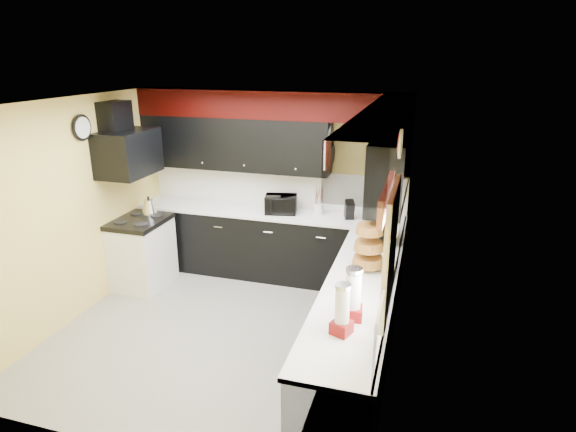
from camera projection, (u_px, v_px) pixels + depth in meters
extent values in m
plane|color=gray|center=(226.00, 330.00, 5.39)|extent=(3.60, 3.60, 0.00)
cube|color=#E0C666|center=(275.00, 183.00, 6.62)|extent=(3.60, 0.06, 2.50)
cube|color=#E0C666|center=(398.00, 244.00, 4.51)|extent=(0.06, 3.60, 2.50)
cube|color=#E0C666|center=(76.00, 210.00, 5.47)|extent=(0.06, 3.60, 2.50)
cube|color=white|center=(216.00, 102.00, 4.58)|extent=(3.60, 3.60, 0.06)
cube|color=black|center=(268.00, 244.00, 6.61)|extent=(3.60, 0.60, 0.90)
cube|color=black|center=(358.00, 330.00, 4.57)|extent=(0.60, 3.00, 0.90)
cube|color=white|center=(268.00, 212.00, 6.45)|extent=(3.62, 0.64, 0.04)
cube|color=white|center=(360.00, 285.00, 4.42)|extent=(0.64, 3.02, 0.04)
cube|color=white|center=(274.00, 187.00, 6.63)|extent=(3.60, 0.02, 0.50)
cube|color=white|center=(397.00, 249.00, 4.53)|extent=(0.02, 3.60, 0.50)
cube|color=black|center=(235.00, 143.00, 6.42)|extent=(2.60, 0.35, 0.70)
cube|color=black|center=(392.00, 165.00, 5.19)|extent=(0.35, 1.80, 0.70)
cube|color=black|center=(270.00, 104.00, 6.11)|extent=(3.60, 0.36, 0.35)
cube|color=black|center=(384.00, 131.00, 4.04)|extent=(0.36, 3.24, 0.35)
cube|color=white|center=(142.00, 254.00, 6.33)|extent=(0.60, 0.75, 0.86)
cube|color=black|center=(139.00, 221.00, 6.18)|extent=(0.62, 0.77, 0.06)
cube|color=black|center=(128.00, 153.00, 5.91)|extent=(0.50, 0.78, 0.55)
cube|color=black|center=(115.00, 118.00, 5.81)|extent=(0.24, 0.40, 0.40)
cube|color=red|center=(386.00, 198.00, 3.48)|extent=(0.04, 0.88, 0.20)
cube|color=white|center=(327.00, 154.00, 5.77)|extent=(0.03, 0.26, 0.35)
imported|color=black|center=(281.00, 204.00, 6.32)|extent=(0.46, 0.41, 0.24)
imported|color=black|center=(378.00, 229.00, 5.41)|extent=(0.38, 0.51, 0.26)
cylinder|color=silver|center=(319.00, 209.00, 6.29)|extent=(0.17, 0.17, 0.15)
cube|color=black|center=(349.00, 210.00, 6.09)|extent=(0.15, 0.18, 0.24)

